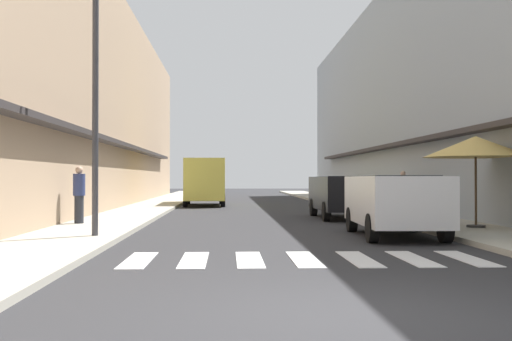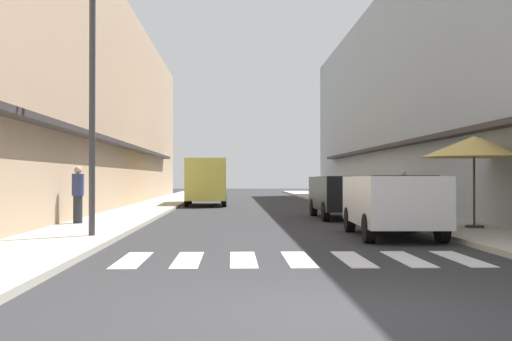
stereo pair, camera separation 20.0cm
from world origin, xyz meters
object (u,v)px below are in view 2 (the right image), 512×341
delivery_van (206,178)px  cafe_umbrella (474,147)px  pedestrian_walking_far (78,193)px  pedestrian_walking_near (404,190)px  parked_car_near (392,198)px  parked_car_mid (342,192)px  street_lamp (100,75)px

delivery_van → cafe_umbrella: cafe_umbrella is taller
pedestrian_walking_far → cafe_umbrella: bearing=141.1°
delivery_van → pedestrian_walking_far: 14.47m
cafe_umbrella → pedestrian_walking_near: 8.05m
parked_car_near → delivery_van: size_ratio=0.79×
parked_car_mid → pedestrian_walking_near: (2.79, 2.36, 0.01)m
parked_car_near → parked_car_mid: bearing=90.0°
delivery_van → pedestrian_walking_near: 11.39m
parked_car_near → pedestrian_walking_far: (-8.20, 3.27, 0.05)m
delivery_van → street_lamp: (-1.62, -18.02, 2.32)m
delivery_van → pedestrian_walking_near: (7.95, -8.14, -0.47)m
parked_car_mid → pedestrian_walking_far: bearing=-156.0°
parked_car_near → cafe_umbrella: size_ratio=1.60×
street_lamp → pedestrian_walking_near: 14.03m
parked_car_near → street_lamp: bearing=-174.9°
pedestrian_walking_near → parked_car_mid: bearing=-84.1°
parked_car_near → street_lamp: (-6.78, -0.60, 2.80)m
parked_car_near → cafe_umbrella: 3.12m
parked_car_mid → pedestrian_walking_far: pedestrian_walking_far is taller
parked_car_mid → street_lamp: 10.50m
delivery_van → street_lamp: 18.24m
delivery_van → parked_car_mid: bearing=-63.8°
parked_car_near → pedestrian_walking_far: size_ratio=2.67×
street_lamp → pedestrian_walking_near: size_ratio=3.84×
delivery_van → pedestrian_walking_far: (-3.04, -14.14, -0.44)m
parked_car_near → cafe_umbrella: cafe_umbrella is taller
parked_car_mid → pedestrian_walking_near: bearing=40.2°
pedestrian_walking_near → pedestrian_walking_far: pedestrian_walking_far is taller
street_lamp → cafe_umbrella: street_lamp is taller
parked_car_mid → pedestrian_walking_near: pedestrian_walking_near is taller
parked_car_near → delivery_van: delivery_van is taller
parked_car_near → delivery_van: bearing=106.5°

